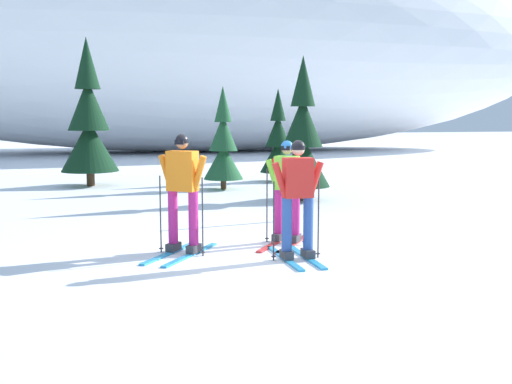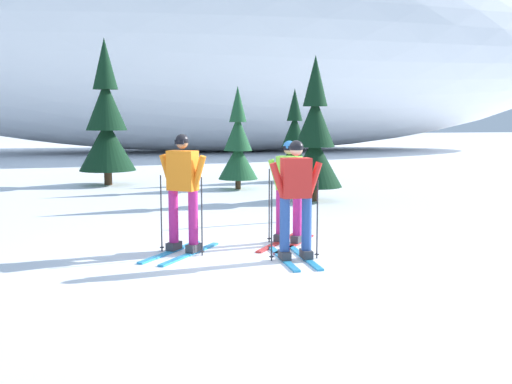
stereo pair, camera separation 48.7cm
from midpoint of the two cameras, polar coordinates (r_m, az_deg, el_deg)
The scene contains 10 objects.
ground_plane at distance 9.30m, azimuth -2.19°, elevation -6.06°, with size 120.00×120.00×0.00m, color white.
skier_orange_jacket at distance 9.41m, azimuth -8.41°, elevation 0.15°, with size 1.35×1.62×1.86m.
skier_lime_jacket at distance 10.10m, azimuth 1.53°, elevation 0.16°, with size 1.28×1.54×1.72m.
skier_red_jacket at distance 8.90m, azimuth 2.38°, elevation -0.50°, with size 0.80×1.58×1.78m.
pine_tree_far_left at distance 19.08m, azimuth -16.18°, elevation 6.14°, with size 1.72×1.72×4.46m.
pine_tree_center_left at distance 17.54m, azimuth -3.90°, elevation 4.30°, with size 1.15×1.15×2.98m.
pine_tree_center_right at distance 15.18m, azimuth 3.48°, elevation 4.84°, with size 1.39×1.39×3.61m.
pine_tree_far_right at distance 19.61m, azimuth 1.37°, elevation 4.64°, with size 1.16×1.16×2.99m.
snow_ridge_background at distance 36.59m, azimuth -5.76°, elevation 14.34°, with size 47.85×15.73×13.37m, color white.
trail_marker_post at distance 12.16m, azimuth 0.96°, elevation 0.75°, with size 0.28×0.07×1.34m.
Camera 1 is at (-2.18, -8.79, 2.14)m, focal length 42.49 mm.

